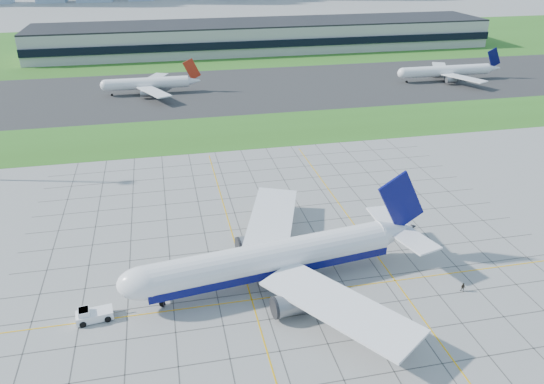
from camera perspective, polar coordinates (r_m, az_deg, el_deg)
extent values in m
plane|color=#989893|center=(101.71, 3.23, -10.11)|extent=(1400.00, 1400.00, 0.00)
cube|color=#2E5E1B|center=(180.82, -4.29, 6.47)|extent=(700.00, 35.00, 0.04)
cube|color=#383838|center=(233.09, -6.30, 10.82)|extent=(700.00, 75.00, 0.04)
cube|color=#2E5E1B|center=(340.23, -8.50, 15.42)|extent=(700.00, 145.00, 0.04)
cube|color=#474744|center=(110.11, -23.54, -9.42)|extent=(0.18, 130.00, 0.02)
cube|color=#474744|center=(108.57, -19.38, -9.16)|extent=(0.18, 130.00, 0.02)
cube|color=#474744|center=(107.61, -15.12, -8.85)|extent=(0.18, 130.00, 0.02)
cube|color=#474744|center=(107.24, -10.83, -8.48)|extent=(0.18, 130.00, 0.02)
cube|color=#474744|center=(107.46, -6.53, -8.07)|extent=(0.18, 130.00, 0.02)
cube|color=#474744|center=(108.27, -2.29, -7.61)|extent=(0.18, 130.00, 0.02)
cube|color=#474744|center=(109.67, 1.86, -7.12)|extent=(0.18, 130.00, 0.02)
cube|color=#474744|center=(111.62, 5.87, -6.62)|extent=(0.18, 130.00, 0.02)
cube|color=#474744|center=(114.10, 9.72, -6.10)|extent=(0.18, 130.00, 0.02)
cube|color=#474744|center=(117.07, 13.39, -5.58)|extent=(0.18, 130.00, 0.02)
cube|color=#474744|center=(120.51, 16.85, -5.07)|extent=(0.18, 130.00, 0.02)
cube|color=#474744|center=(124.36, 20.11, -4.57)|extent=(0.18, 130.00, 0.02)
cube|color=#474744|center=(128.60, 23.15, -4.09)|extent=(0.18, 130.00, 0.02)
cube|color=#474744|center=(84.37, 7.76, -19.41)|extent=(110.00, 0.18, 0.02)
cube|color=#474744|center=(89.81, 6.01, -15.93)|extent=(110.00, 0.18, 0.02)
cube|color=#474744|center=(95.60, 4.52, -12.84)|extent=(110.00, 0.18, 0.02)
cube|color=#474744|center=(101.70, 3.24, -10.11)|extent=(110.00, 0.18, 0.02)
cube|color=#474744|center=(108.05, 2.12, -7.69)|extent=(110.00, 0.18, 0.02)
cube|color=#474744|center=(114.60, 1.13, -5.53)|extent=(110.00, 0.18, 0.02)
cube|color=#474744|center=(121.33, 0.26, -3.62)|extent=(110.00, 0.18, 0.02)
cube|color=#474744|center=(128.20, -0.51, -1.90)|extent=(110.00, 0.18, 0.02)
cube|color=#474744|center=(135.20, -1.20, -0.36)|extent=(110.00, 0.18, 0.02)
cube|color=#474744|center=(142.30, -1.83, 1.02)|extent=(110.00, 0.18, 0.02)
cube|color=#474744|center=(149.49, -2.39, 2.28)|extent=(110.00, 0.18, 0.02)
cube|color=#474744|center=(156.77, -2.91, 3.42)|extent=(110.00, 0.18, 0.02)
cube|color=#E7A90C|center=(100.15, 3.54, -10.76)|extent=(120.00, 0.25, 0.03)
cube|color=#E7A90C|center=(116.41, -4.14, -5.06)|extent=(0.25, 100.00, 0.03)
cube|color=#E7A90C|center=(122.73, 8.92, -3.59)|extent=(0.25, 100.00, 0.03)
cube|color=#B7B7B2|center=(319.80, -0.76, 16.40)|extent=(260.00, 42.00, 15.00)
cube|color=black|center=(299.16, 0.10, 15.65)|extent=(260.00, 1.00, 4.00)
cube|color=black|center=(318.61, -0.77, 17.80)|extent=(260.00, 42.00, 0.80)
cylinder|color=white|center=(99.42, -0.10, -7.05)|extent=(46.85, 12.37, 6.06)
cube|color=#080B51|center=(100.47, -0.10, -7.97)|extent=(46.80, 11.97, 1.62)
ellipsoid|color=white|center=(95.37, -13.51, -9.47)|extent=(10.43, 7.33, 6.06)
cube|color=black|center=(94.99, -14.88, -9.43)|extent=(2.64, 3.51, 0.61)
cone|color=white|center=(110.00, 13.15, -4.14)|extent=(8.79, 6.81, 5.76)
cube|color=#080B51|center=(107.13, 13.74, -0.94)|extent=(10.98, 2.01, 12.89)
cube|color=white|center=(114.79, -0.02, -2.80)|extent=(17.45, 29.71, 0.98)
cube|color=white|center=(90.01, 7.24, -12.06)|extent=(23.32, 28.55, 0.98)
cylinder|color=slate|center=(109.54, -2.01, -5.56)|extent=(7.03, 4.70, 3.84)
cylinder|color=slate|center=(93.10, 2.19, -11.94)|extent=(7.03, 4.70, 3.84)
cylinder|color=gray|center=(98.06, -11.76, -11.30)|extent=(0.41, 0.41, 2.63)
cylinder|color=black|center=(98.51, -11.72, -11.65)|extent=(1.17, 0.65, 1.11)
cylinder|color=black|center=(106.21, 1.89, -7.92)|extent=(1.47, 1.38, 1.31)
cylinder|color=black|center=(101.32, 3.27, -9.82)|extent=(1.47, 1.38, 1.31)
cube|color=white|center=(98.27, -18.53, -12.45)|extent=(6.45, 3.66, 1.43)
cube|color=white|center=(97.74, -19.59, -12.11)|extent=(2.12, 2.47, 1.12)
cube|color=black|center=(97.62, -19.60, -12.02)|extent=(1.89, 2.24, 0.71)
cube|color=gray|center=(98.39, -15.93, -12.21)|extent=(3.05, 0.60, 0.18)
cylinder|color=black|center=(99.64, -19.74, -12.32)|extent=(1.18, 0.66, 1.12)
cylinder|color=black|center=(97.52, -19.68, -13.25)|extent=(1.18, 0.66, 1.12)
cylinder|color=black|center=(99.49, -17.36, -11.98)|extent=(1.18, 0.66, 1.12)
cylinder|color=black|center=(97.37, -17.24, -12.90)|extent=(1.18, 0.66, 1.12)
imported|color=black|center=(97.91, -11.56, -11.69)|extent=(0.46, 0.65, 1.67)
imported|color=black|center=(105.86, 19.86, -9.64)|extent=(1.10, 1.12, 1.82)
cylinder|color=white|center=(231.06, -13.23, 11.32)|extent=(33.49, 4.80, 4.80)
cube|color=#A62512|center=(230.32, -8.63, 12.94)|extent=(7.46, 0.40, 9.15)
cube|color=white|center=(241.91, -12.67, 11.81)|extent=(13.89, 20.66, 0.40)
cube|color=white|center=(220.56, -12.59, 10.49)|extent=(13.89, 20.66, 0.40)
cylinder|color=black|center=(234.14, -12.45, 10.56)|extent=(1.00, 1.00, 1.00)
cylinder|color=black|center=(229.88, -12.43, 10.29)|extent=(1.00, 1.00, 1.00)
cylinder|color=white|center=(259.66, 18.19, 12.28)|extent=(42.18, 4.80, 4.80)
cube|color=#060742|center=(271.06, 22.76, 13.20)|extent=(7.46, 0.40, 9.15)
cube|color=white|center=(270.57, 17.58, 12.69)|extent=(13.89, 20.66, 0.40)
cube|color=white|center=(252.16, 19.97, 11.46)|extent=(13.89, 20.66, 0.40)
cylinder|color=black|center=(264.13, 18.51, 11.55)|extent=(1.00, 1.00, 1.00)
cylinder|color=black|center=(260.46, 18.99, 11.30)|extent=(1.00, 1.00, 1.00)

